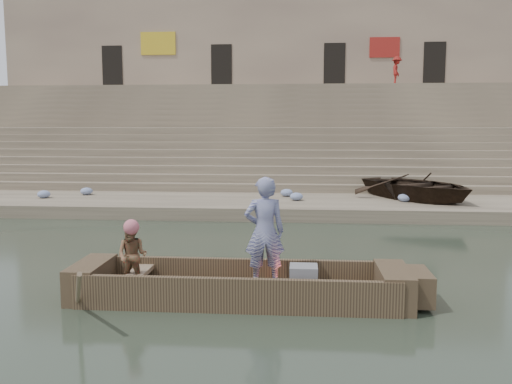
# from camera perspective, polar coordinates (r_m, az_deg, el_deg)

# --- Properties ---
(ground) EXTENTS (120.00, 120.00, 0.00)m
(ground) POSITION_cam_1_polar(r_m,az_deg,el_deg) (10.86, -11.41, -8.67)
(ground) COLOR #293528
(ground) RESTS_ON ground
(lower_landing) EXTENTS (32.00, 4.00, 0.40)m
(lower_landing) POSITION_cam_1_polar(r_m,az_deg,el_deg) (18.48, -4.57, -1.39)
(lower_landing) COLOR gray
(lower_landing) RESTS_ON ground
(mid_landing) EXTENTS (32.00, 3.00, 2.80)m
(mid_landing) POSITION_cam_1_polar(r_m,az_deg,el_deg) (25.75, -1.91, 3.72)
(mid_landing) COLOR gray
(mid_landing) RESTS_ON ground
(upper_landing) EXTENTS (32.00, 3.00, 5.20)m
(upper_landing) POSITION_cam_1_polar(r_m,az_deg,el_deg) (32.67, -0.50, 6.55)
(upper_landing) COLOR gray
(upper_landing) RESTS_ON ground
(ghat_steps) EXTENTS (32.00, 11.00, 5.20)m
(ghat_steps) POSITION_cam_1_polar(r_m,az_deg,el_deg) (27.41, -1.51, 4.76)
(ghat_steps) COLOR gray
(ghat_steps) RESTS_ON ground
(building_wall) EXTENTS (32.00, 5.07, 11.20)m
(building_wall) POSITION_cam_1_polar(r_m,az_deg,el_deg) (36.74, 0.07, 11.30)
(building_wall) COLOR tan
(building_wall) RESTS_ON ground
(main_rowboat) EXTENTS (5.00, 1.30, 0.22)m
(main_rowboat) POSITION_cam_1_polar(r_m,az_deg,el_deg) (9.20, -1.82, -10.73)
(main_rowboat) COLOR brown
(main_rowboat) RESTS_ON ground
(rowboat_trim) EXTENTS (6.04, 2.63, 1.76)m
(rowboat_trim) POSITION_cam_1_polar(r_m,az_deg,el_deg) (9.11, -0.51, -9.62)
(rowboat_trim) COLOR brown
(rowboat_trim) RESTS_ON ground
(standing_man) EXTENTS (0.74, 0.55, 1.86)m
(standing_man) POSITION_cam_1_polar(r_m,az_deg,el_deg) (9.04, 0.91, -4.23)
(standing_man) COLOR navy
(standing_man) RESTS_ON main_rowboat
(rowing_man) EXTENTS (0.57, 0.46, 1.09)m
(rowing_man) POSITION_cam_1_polar(r_m,az_deg,el_deg) (9.25, -12.97, -6.60)
(rowing_man) COLOR #226738
(rowing_man) RESTS_ON main_rowboat
(television) EXTENTS (0.46, 0.42, 0.40)m
(television) POSITION_cam_1_polar(r_m,az_deg,el_deg) (9.05, 4.98, -9.00)
(television) COLOR gray
(television) RESTS_ON main_rowboat
(beached_rowboat) EXTENTS (5.06, 5.38, 0.91)m
(beached_rowboat) POSITION_cam_1_polar(r_m,az_deg,el_deg) (19.11, 16.75, 0.59)
(beached_rowboat) COLOR #2D2116
(beached_rowboat) RESTS_ON lower_landing
(pedestrian) EXTENTS (0.85, 1.13, 1.56)m
(pedestrian) POSITION_cam_1_polar(r_m,az_deg,el_deg) (32.24, 14.68, 12.33)
(pedestrian) COLOR maroon
(pedestrian) RESTS_ON upper_landing
(cloth_bundles) EXTENTS (12.79, 1.55, 0.26)m
(cloth_bundles) POSITION_cam_1_polar(r_m,az_deg,el_deg) (18.71, -3.79, -0.25)
(cloth_bundles) COLOR #3F5999
(cloth_bundles) RESTS_ON lower_landing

